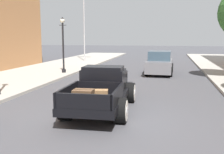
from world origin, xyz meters
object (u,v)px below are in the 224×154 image
Objects in this scene: car_background_grey at (160,63)px; flagpole at (86,6)px; hotrod_truck_black at (103,88)px; street_lamp_far at (63,41)px.

flagpole reaches higher than car_background_grey.
car_background_grey is 11.79m from flagpole.
hotrod_truck_black is 18.90m from flagpole.
street_lamp_far reaches higher than car_background_grey.
street_lamp_far is (-6.60, -1.83, 1.62)m from car_background_grey.
flagpole is at bearing 109.50° from hotrod_truck_black.
flagpole reaches higher than street_lamp_far.
hotrod_truck_black is 10.04m from car_background_grey.
car_background_grey is at bearing 15.52° from street_lamp_far.
hotrod_truck_black is at bearing -58.76° from street_lamp_far.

